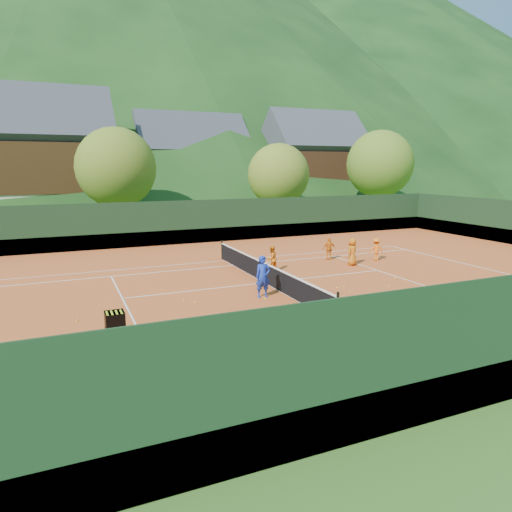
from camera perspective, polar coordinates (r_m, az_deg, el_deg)
name	(u,v)px	position (r m, az deg, el deg)	size (l,w,h in m)	color
ground	(265,283)	(21.13, 1.12, -3.42)	(400.00, 400.00, 0.00)	#2D551A
clay_court	(265,283)	(21.13, 1.12, -3.39)	(40.00, 24.00, 0.02)	#C64F20
mountain_far	(101,20)	(186.29, -18.82, 26.11)	(280.00, 280.00, 110.00)	black
mountain_far_right	(315,58)	(199.76, 7.33, 23.30)	(260.00, 260.00, 95.00)	black
coach	(263,277)	(18.65, 0.88, -2.59)	(0.63, 0.41, 1.73)	#1932A8
student_a	(272,259)	(23.30, 1.98, -0.33)	(0.64, 0.50, 1.31)	orange
student_b	(329,249)	(26.46, 9.12, 0.90)	(0.76, 0.32, 1.30)	orange
student_c	(352,252)	(25.20, 11.95, 0.53)	(0.73, 0.48, 1.50)	#CD6512
student_d	(376,249)	(26.80, 14.78, 0.81)	(0.84, 0.48, 1.30)	orange
tennis_ball_0	(484,334)	(16.51, 26.61, -8.68)	(0.07, 0.07, 0.07)	yellow
tennis_ball_1	(407,280)	(22.69, 18.36, -2.83)	(0.07, 0.07, 0.07)	yellow
tennis_ball_2	(431,301)	(19.45, 20.98, -5.31)	(0.07, 0.07, 0.07)	yellow
tennis_ball_3	(195,303)	(18.15, -7.60, -5.81)	(0.07, 0.07, 0.07)	yellow
tennis_ball_4	(451,321)	(17.31, 23.24, -7.50)	(0.07, 0.07, 0.07)	yellow
tennis_ball_5	(60,376)	(13.06, -23.30, -13.61)	(0.07, 0.07, 0.07)	yellow
tennis_ball_6	(395,278)	(22.91, 17.01, -2.62)	(0.07, 0.07, 0.07)	yellow
tennis_ball_7	(469,302)	(20.01, 25.07, -5.18)	(0.07, 0.07, 0.07)	yellow
tennis_ball_8	(411,312)	(17.80, 18.75, -6.67)	(0.07, 0.07, 0.07)	yellow
tennis_ball_9	(158,398)	(11.29, -12.12, -16.96)	(0.07, 0.07, 0.07)	yellow
tennis_ball_10	(214,335)	(14.74, -5.27, -9.83)	(0.07, 0.07, 0.07)	yellow
tennis_ball_11	(265,299)	(18.47, 1.14, -5.40)	(0.07, 0.07, 0.07)	yellow
tennis_ball_12	(408,315)	(17.47, 18.50, -6.98)	(0.07, 0.07, 0.07)	yellow
tennis_ball_13	(337,288)	(20.46, 10.07, -3.93)	(0.07, 0.07, 0.07)	yellow
tennis_ball_14	(344,303)	(18.29, 10.95, -5.78)	(0.07, 0.07, 0.07)	yellow
tennis_ball_15	(217,331)	(15.12, -4.90, -9.27)	(0.07, 0.07, 0.07)	yellow
tennis_ball_16	(293,293)	(19.36, 4.68, -4.66)	(0.07, 0.07, 0.07)	yellow
tennis_ball_17	(350,292)	(19.82, 11.68, -4.48)	(0.07, 0.07, 0.07)	yellow
tennis_ball_18	(389,286)	(21.25, 16.28, -3.64)	(0.07, 0.07, 0.07)	yellow
tennis_ball_19	(212,383)	(11.78, -5.52, -15.47)	(0.07, 0.07, 0.07)	yellow
tennis_ball_20	(95,356)	(13.98, -19.52, -11.65)	(0.07, 0.07, 0.07)	yellow
tennis_ball_21	(344,287)	(20.65, 10.95, -3.82)	(0.07, 0.07, 0.07)	yellow
tennis_ball_22	(327,329)	(15.40, 8.92, -8.99)	(0.07, 0.07, 0.07)	yellow
tennis_ball_23	(203,325)	(15.67, -6.67, -8.56)	(0.07, 0.07, 0.07)	yellow
tennis_ball_24	(184,300)	(18.56, -8.99, -5.46)	(0.07, 0.07, 0.07)	yellow
tennis_ball_25	(77,321)	(17.15, -21.47, -7.53)	(0.07, 0.07, 0.07)	yellow
tennis_ball_26	(204,341)	(14.31, -6.55, -10.53)	(0.07, 0.07, 0.07)	yellow
tennis_ball_27	(201,333)	(14.93, -6.83, -9.59)	(0.07, 0.07, 0.07)	yellow
tennis_ball_28	(330,312)	(17.06, 9.29, -6.97)	(0.07, 0.07, 0.07)	yellow
court_lines	(265,283)	(21.12, 1.12, -3.36)	(23.83, 11.03, 0.00)	white
tennis_net	(265,272)	(21.00, 1.13, -2.05)	(0.10, 12.07, 1.10)	black
perimeter_fence	(265,256)	(20.85, 1.14, -0.04)	(40.40, 24.24, 3.00)	black
ball_hopper	(115,320)	(14.51, -17.22, -7.66)	(0.57, 0.57, 1.00)	black
chalet_left	(38,162)	(48.62, -25.63, 10.50)	(13.80, 9.93, 12.92)	beige
chalet_mid	(191,169)	(54.56, -8.14, 10.73)	(12.65, 8.82, 11.45)	beige
chalet_right	(313,166)	(56.34, 7.12, 11.04)	(11.50, 8.82, 11.91)	beige
tree_b	(116,168)	(38.86, -17.05, 10.52)	(6.40, 6.40, 8.40)	#412A1A
tree_c	(279,175)	(41.91, 2.84, 10.11)	(5.60, 5.60, 7.35)	#3D2918
tree_d	(380,164)	(49.19, 15.20, 11.04)	(6.80, 6.80, 8.93)	#422B1A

